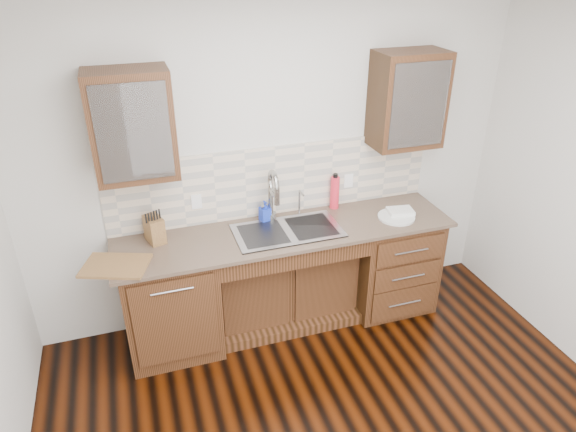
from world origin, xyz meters
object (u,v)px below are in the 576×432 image
object	(u,v)px
plate	(396,217)
cutting_board	(116,266)
soap_bottle	(265,211)
knife_block	(154,229)
water_bottle	(335,193)

from	to	relation	value
plate	cutting_board	size ratio (longest dim) A/B	0.69
soap_bottle	cutting_board	world-z (taller)	soap_bottle
soap_bottle	cutting_board	bearing A→B (deg)	-177.25
soap_bottle	knife_block	bearing A→B (deg)	170.54
soap_bottle	water_bottle	size ratio (longest dim) A/B	0.62
water_bottle	cutting_board	bearing A→B (deg)	-168.21
plate	cutting_board	bearing A→B (deg)	-178.89
water_bottle	knife_block	bearing A→B (deg)	-176.21
plate	knife_block	size ratio (longest dim) A/B	1.52
plate	cutting_board	xyz separation A→B (m)	(-2.22, -0.04, 0.00)
soap_bottle	knife_block	distance (m)	0.88
cutting_board	knife_block	bearing A→B (deg)	42.64
plate	soap_bottle	bearing A→B (deg)	164.64
plate	knife_block	world-z (taller)	knife_block
cutting_board	soap_bottle	bearing A→B (deg)	15.62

